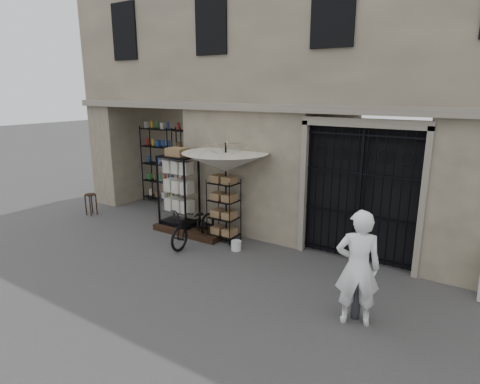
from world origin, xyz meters
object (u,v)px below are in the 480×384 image
Objects in this scene: display_cabinet at (178,194)px; wire_rack at (224,211)px; white_bucket at (236,245)px; shopkeeper at (353,322)px; wooden_stool at (91,204)px; market_umbrella at (226,157)px; bicycle at (195,243)px; steel_bollard at (357,295)px.

display_cabinet is 1.46m from wire_rack.
shopkeeper is (3.26, -1.44, -0.11)m from white_bucket.
wooden_stool is at bearing -178.72° from white_bucket.
white_bucket is (2.06, -0.34, -0.87)m from display_cabinet.
wooden_stool is (-4.64, -0.46, -1.77)m from market_umbrella.
bicycle is (-0.57, -0.53, -2.11)m from market_umbrella.
bicycle is 0.94× the size of shopkeeper.
display_cabinet is 1.13× the size of bicycle.
white_bucket is at bearing -39.90° from wire_rack.
shopkeeper is (8.43, -1.32, -0.34)m from wooden_stool.
wire_rack reaches higher than bicycle.
steel_bollard is at bearing -23.71° from market_umbrella.
display_cabinet is at bearing 172.51° from wire_rack.
steel_bollard is at bearing -22.01° from white_bucket.
wooden_stool is (-3.10, -0.46, -0.64)m from display_cabinet.
steel_bollard is 0.44m from shopkeeper.
display_cabinet is at bearing 179.97° from market_umbrella.
display_cabinet is at bearing 170.51° from white_bucket.
display_cabinet is 1.06× the size of shopkeeper.
white_bucket is 3.56m from shopkeeper.
white_bucket is at bearing -33.16° from market_umbrella.
white_bucket is at bearing 4.96° from bicycle.
wire_rack reaches higher than wooden_stool.
shopkeeper is (0.02, -0.13, -0.42)m from steel_bollard.
shopkeeper is (4.36, -1.25, 0.00)m from bicycle.
market_umbrella is 4.99m from wooden_stool.
market_umbrella is at bearing -48.47° from shopkeeper.
market_umbrella is at bearing 8.24° from display_cabinet.
display_cabinet is 3.20m from wooden_stool.
bicycle is at bearing -138.92° from wire_rack.
white_bucket is 5.17m from wooden_stool.
market_umbrella is 2.25m from bicycle.
bicycle is (0.97, -0.53, -0.98)m from display_cabinet.
display_cabinet is 3.13× the size of wooden_stool.
bicycle reaches higher than steel_bollard.
wooden_stool is 0.34× the size of shopkeeper.
market_umbrella reaches higher than shopkeeper.
steel_bollard is (8.40, -1.19, 0.08)m from wooden_stool.
white_bucket is 0.37× the size of wooden_stool.
market_umbrella is 4.69m from shopkeeper.
bicycle reaches higher than white_bucket.
bicycle is at bearing 165.52° from steel_bollard.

